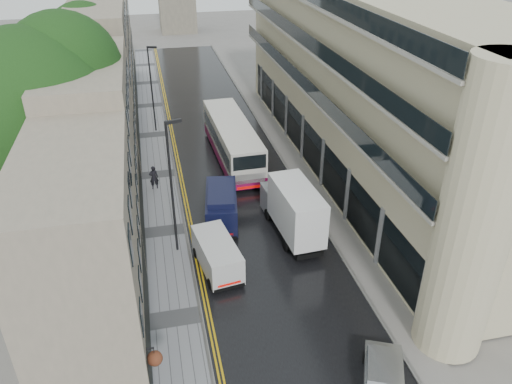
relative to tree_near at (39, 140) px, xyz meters
name	(u,v)px	position (x,y,z in m)	size (l,w,h in m)	color
road	(231,168)	(12.50, 7.50, -6.94)	(9.00, 85.00, 0.02)	black
left_sidewalk	(159,175)	(6.65, 7.50, -6.89)	(2.70, 85.00, 0.12)	gray
right_sidewalk	(293,161)	(17.90, 7.50, -6.89)	(1.80, 85.00, 0.12)	slate
old_shop_row	(103,97)	(3.05, 10.00, -0.95)	(4.50, 56.00, 12.00)	gray
modern_block	(363,83)	(22.80, 6.00, 0.05)	(8.00, 40.00, 14.00)	#C0B58F
tree_near	(39,140)	(0.00, 0.00, 0.00)	(10.56, 10.56, 13.89)	black
tree_far	(69,85)	(0.30, 13.00, -0.72)	(9.24, 9.24, 12.46)	black
cream_bus	(226,160)	(11.84, 5.74, -5.26)	(2.77, 12.18, 3.32)	silver
white_lorry	(287,225)	(13.87, -4.52, -5.05)	(2.14, 7.13, 3.75)	white
white_van	(210,274)	(8.79, -7.08, -5.92)	(1.91, 4.45, 2.01)	silver
navy_van	(207,219)	(9.33, -1.85, -5.63)	(2.03, 5.08, 2.59)	black
pedestrian	(154,177)	(6.25, 5.19, -5.89)	(0.68, 0.45, 1.87)	black
lamp_post_near	(172,190)	(7.25, -3.08, -2.58)	(0.95, 0.21, 8.49)	black
lamp_post_far	(152,90)	(6.89, 16.79, -2.85)	(0.90, 0.20, 7.96)	black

